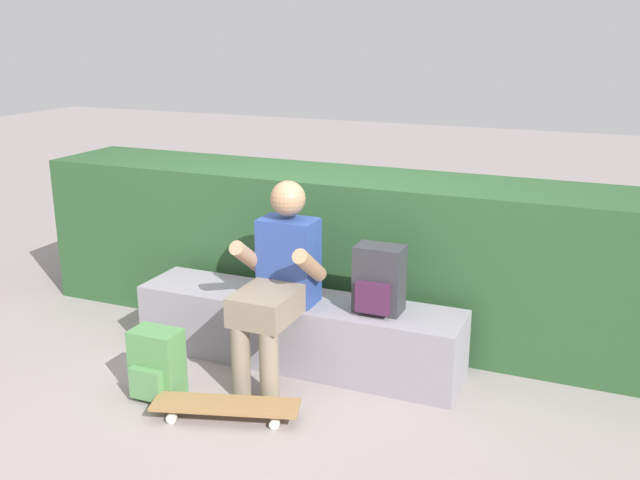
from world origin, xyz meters
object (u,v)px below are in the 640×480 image
object	(u,v)px
bench_main	(297,330)
person_skater	(278,277)
skateboard_near_person	(226,406)
backpack_on_ground	(156,365)
backpack_on_bench	(379,280)

from	to	relation	value
bench_main	person_skater	distance (m)	0.47
skateboard_near_person	backpack_on_ground	distance (m)	0.51
person_skater	backpack_on_ground	world-z (taller)	person_skater
backpack_on_ground	bench_main	bearing A→B (deg)	52.00
skateboard_near_person	backpack_on_bench	xyz separation A→B (m)	(0.60, 0.77, 0.55)
bench_main	backpack_on_ground	size ratio (longest dim) A/B	5.19
bench_main	skateboard_near_person	xyz separation A→B (m)	(-0.07, -0.78, -0.14)
person_skater	skateboard_near_person	bearing A→B (deg)	-94.60
person_skater	backpack_on_bench	bearing A→B (deg)	20.01
backpack_on_ground	person_skater	bearing A→B (deg)	43.18
bench_main	skateboard_near_person	bearing A→B (deg)	-94.95
skateboard_near_person	backpack_on_bench	size ratio (longest dim) A/B	2.06
person_skater	backpack_on_bench	world-z (taller)	person_skater
skateboard_near_person	backpack_on_ground	world-z (taller)	backpack_on_ground
bench_main	backpack_on_bench	world-z (taller)	backpack_on_bench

